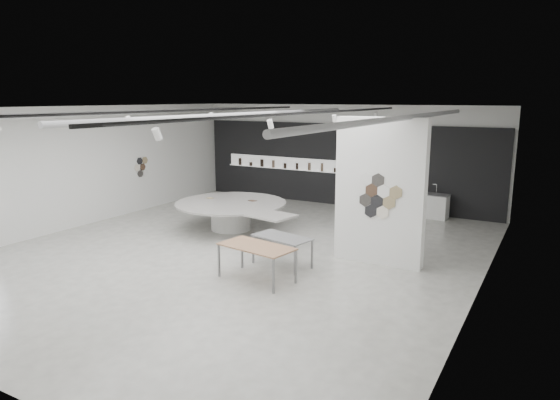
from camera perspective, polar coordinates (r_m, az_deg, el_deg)
The scene contains 7 objects.
room at distance 13.02m, azimuth -5.23°, elevation 2.84°, with size 12.02×14.02×3.82m.
back_wall_display at distance 19.15m, azimuth 6.74°, elevation 4.01°, with size 11.80×0.27×3.10m.
partition_column at distance 12.37m, azimuth 11.35°, elevation 0.91°, with size 2.20×0.38×3.60m.
display_island at distance 15.55m, azimuth -5.48°, elevation -1.37°, with size 4.64×4.01×0.88m.
sample_table_wood at distance 11.21m, azimuth -2.71°, elevation -5.54°, with size 1.83×1.13×0.80m.
sample_table_stone at distance 12.15m, azimuth 0.24°, elevation -4.49°, with size 1.56×1.01×0.74m.
kitchen_counter at distance 17.88m, azimuth 16.39°, elevation -0.58°, with size 1.51×0.66×1.16m.
Camera 1 is at (7.25, -10.57, 4.05)m, focal length 32.00 mm.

